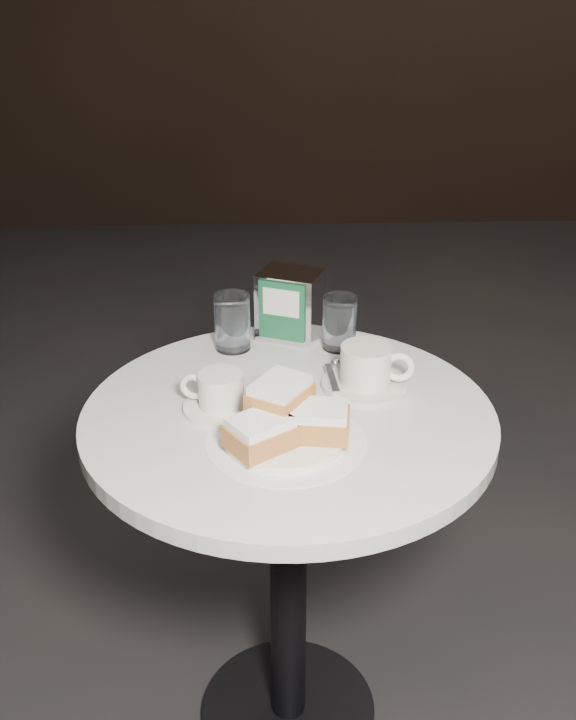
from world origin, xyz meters
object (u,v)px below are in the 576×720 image
Objects in this scene: cafe_table at (288,505)px; coffee_cup_right at (367,370)px; water_glass_right at (339,323)px; coffee_cup_left at (221,394)px; water_glass_left at (232,323)px; napkin_dispenser at (290,305)px; beignet_plate at (286,423)px.

coffee_cup_right is at bearing 28.15° from cafe_table.
coffee_cup_left is at bearing -133.32° from water_glass_right.
water_glass_left is 0.13m from napkin_dispenser.
cafe_table is 6.98× the size of water_glass_right.
cafe_table is at bearing 11.65° from coffee_cup_left.
beignet_plate is at bearing -108.64° from water_glass_right.
napkin_dispenser is (0.13, 0.29, 0.04)m from coffee_cup_left.
coffee_cup_left is 0.32m from water_glass_right.
coffee_cup_right is 0.29m from water_glass_left.
water_glass_left reaches higher than cafe_table.
coffee_cup_right is (0.14, 0.08, 0.23)m from cafe_table.
water_glass_right is (0.21, -0.00, -0.00)m from water_glass_left.
cafe_table is 4.65× the size of coffee_cup_left.
coffee_cup_left is 0.88× the size of coffee_cup_right.
water_glass_left is at bearing -133.74° from napkin_dispenser.
napkin_dispenser is at bearing 149.69° from water_glass_right.
water_glass_left is (-0.24, 0.17, 0.02)m from coffee_cup_right.
coffee_cup_left is (-0.11, 0.01, 0.23)m from cafe_table.
napkin_dispenser is at bearing 24.07° from water_glass_left.
napkin_dispenser is (-0.13, 0.22, 0.03)m from coffee_cup_right.
cafe_table is 0.25m from coffee_cup_left.
cafe_table is 0.40m from napkin_dispenser.
coffee_cup_right is at bearing 30.06° from coffee_cup_left.
water_glass_right is (0.11, 0.24, 0.25)m from cafe_table.
water_glass_left reaches higher than water_glass_right.
coffee_cup_left is 1.50× the size of water_glass_right.
beignet_plate is 2.25× the size of water_glass_right.
napkin_dispenser is at bearing 87.27° from cafe_table.
cafe_table is 5.15× the size of napkin_dispenser.
water_glass_right is at bearing 112.58° from coffee_cup_right.
coffee_cup_right is (0.15, 0.18, 0.00)m from beignet_plate.
coffee_cup_left is 1.43× the size of water_glass_left.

